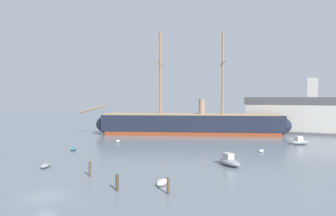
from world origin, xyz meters
TOP-DOWN VIEW (x-y plane):
  - ground_plane at (0.00, 0.00)m, footprint 400.00×400.00m
  - tall_ship at (-2.29, 57.81)m, footprint 62.17×26.03m
  - dinghy_foreground_left at (-10.76, 10.18)m, footprint 2.31×3.16m
  - dinghy_foreground_right at (10.52, 9.41)m, footprint 1.46×2.82m
  - dinghy_mid_left at (-17.13, 23.58)m, footprint 2.30×2.66m
  - motorboat_mid_right at (16.39, 23.40)m, footprint 5.00×4.65m
  - dinghy_alongside_bow at (-14.80, 36.99)m, footprint 1.69×2.41m
  - dinghy_alongside_stern at (20.08, 38.07)m, footprint 1.39×2.17m
  - motorboat_far_left at (-25.83, 55.89)m, footprint 2.73×3.16m
  - motorboat_far_right at (27.59, 51.39)m, footprint 5.00×4.48m
  - motorboat_distant_centre at (0.11, 63.70)m, footprint 1.52×3.34m
  - mooring_piling_nearest at (12.71, 6.42)m, footprint 0.33×0.33m
  - mooring_piling_left_pair at (6.55, 5.00)m, footprint 0.39×0.39m
  - mooring_piling_right_pair at (-0.57, 8.67)m, footprint 0.34×0.34m
  - dockside_warehouse_right at (35.94, 79.50)m, footprint 53.39×17.99m
  - seagull_in_flight at (11.13, 35.35)m, footprint 0.60×1.03m

SIDE VIEW (x-z plane):
  - ground_plane at x=0.00m, z-range 0.00..0.00m
  - dinghy_alongside_stern at x=20.08m, z-range 0.00..0.48m
  - dinghy_alongside_bow at x=-14.80m, z-range 0.00..0.53m
  - dinghy_mid_left at x=-17.13m, z-range 0.00..0.59m
  - dinghy_foreground_right at x=10.52m, z-range 0.00..0.64m
  - dinghy_foreground_left at x=-10.76m, z-range 0.00..0.69m
  - motorboat_far_left at x=-25.83m, z-range -0.19..1.07m
  - motorboat_distant_centre at x=0.11m, z-range -0.20..1.17m
  - motorboat_far_right at x=27.59m, z-range -0.30..1.71m
  - motorboat_mid_right at x=16.39m, z-range -0.30..1.73m
  - mooring_piling_nearest at x=12.71m, z-range 0.00..1.95m
  - mooring_piling_left_pair at x=6.55m, z-range 0.00..1.97m
  - mooring_piling_right_pair at x=-0.57m, z-range 0.00..2.18m
  - tall_ship at x=-2.29m, z-range -12.18..18.84m
  - dockside_warehouse_right at x=35.94m, z-range -3.09..14.54m
  - seagull_in_flight at x=11.13m, z-range 11.81..11.94m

